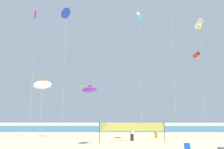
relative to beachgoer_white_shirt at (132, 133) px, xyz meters
The scene contains 13 objects.
ocean_band 22.19m from the beachgoer_white_shirt, 95.50° to the left, with size 120.00×20.00×0.01m, color teal.
beachgoer_white_shirt is the anchor object (origin of this frame).
beachgoer_mustard_shirt 4.59m from the beachgoer_white_shirt, 41.21° to the left, with size 0.37×0.37×1.62m.
folding_beach_chair 9.83m from the beachgoer_white_shirt, 67.29° to the right, with size 0.52×0.65×0.89m.
volleyball_net 1.72m from the beachgoer_white_shirt, 92.62° to the right, with size 7.60×0.81×2.40m.
kite_red_tube 14.44m from the beachgoer_white_shirt, 17.37° to the left, with size 0.68×1.74×11.69m.
kite_white_inflatable 12.02m from the beachgoer_white_shirt, 151.50° to the right, with size 1.94×2.59×6.82m.
kite_white_tube 15.26m from the beachgoer_white_shirt, 18.72° to the right, with size 0.91×1.79×14.13m.
kite_magenta_delta 25.13m from the beachgoer_white_shirt, 153.74° to the left, with size 1.06×1.44×20.32m.
kite_violet_inflatable 9.71m from the beachgoer_white_shirt, 136.96° to the left, with size 2.76×1.63×7.41m.
kite_yellow_diamond 12.15m from the beachgoer_white_shirt, 135.18° to the left, with size 0.65×0.64×7.59m.
kite_blue_delta 18.33m from the beachgoer_white_shirt, behind, with size 1.57×0.94×17.80m.
kite_cyan_delta 17.96m from the beachgoer_white_shirt, 69.49° to the left, with size 0.90×1.07×18.79m.
Camera 1 is at (-0.14, -17.95, 3.33)m, focal length 36.34 mm.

